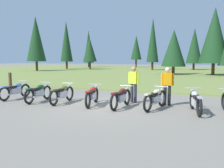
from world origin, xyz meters
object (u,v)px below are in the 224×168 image
object	(u,v)px
trail_marker_post	(10,83)
motorcycle_silver	(196,101)
motorcycle_red	(92,95)
motorcycle_cream	(155,98)
motorcycle_british_green	(39,92)
rider_near_row_end	(134,82)
motorcycle_olive	(62,93)
motorcycle_sky_blue	(15,90)
rider_checking_bike	(167,84)
motorcycle_maroon	(121,97)

from	to	relation	value
trail_marker_post	motorcycle_silver	bearing A→B (deg)	-5.97
motorcycle_red	motorcycle_cream	distance (m)	2.75
motorcycle_british_green	rider_near_row_end	bearing A→B (deg)	18.66
motorcycle_olive	motorcycle_silver	distance (m)	5.81
motorcycle_sky_blue	rider_checking_bike	size ratio (longest dim) A/B	1.26
motorcycle_olive	motorcycle_red	bearing A→B (deg)	1.28
rider_checking_bike	trail_marker_post	bearing A→B (deg)	179.56
motorcycle_olive	motorcycle_cream	world-z (taller)	same
motorcycle_red	rider_near_row_end	bearing A→B (deg)	40.56
motorcycle_silver	rider_checking_bike	world-z (taller)	rider_checking_bike
motorcycle_british_green	trail_marker_post	world-z (taller)	trail_marker_post
motorcycle_british_green	motorcycle_cream	bearing A→B (deg)	4.18
motorcycle_sky_blue	rider_checking_bike	distance (m)	7.51
rider_checking_bike	motorcycle_red	bearing A→B (deg)	-158.73
motorcycle_cream	motorcycle_silver	xyz separation A→B (m)	(1.54, -0.06, 0.00)
trail_marker_post	motorcycle_cream	bearing A→B (deg)	-6.66
motorcycle_sky_blue	motorcycle_cream	bearing A→B (deg)	1.86
motorcycle_olive	trail_marker_post	world-z (taller)	trail_marker_post
motorcycle_sky_blue	motorcycle_red	world-z (taller)	same
motorcycle_red	motorcycle_maroon	world-z (taller)	same
motorcycle_red	trail_marker_post	distance (m)	6.06
trail_marker_post	motorcycle_maroon	bearing A→B (deg)	-9.78
motorcycle_british_green	rider_near_row_end	size ratio (longest dim) A/B	1.26
motorcycle_cream	rider_near_row_end	size ratio (longest dim) A/B	1.24
motorcycle_british_green	motorcycle_maroon	size ratio (longest dim) A/B	1.00
motorcycle_red	rider_checking_bike	world-z (taller)	rider_checking_bike
motorcycle_silver	motorcycle_maroon	bearing A→B (deg)	-176.38
motorcycle_cream	motorcycle_olive	bearing A→B (deg)	-176.28
motorcycle_sky_blue	motorcycle_silver	bearing A→B (deg)	1.15
motorcycle_red	motorcycle_silver	distance (m)	4.29
motorcycle_british_green	motorcycle_olive	distance (m)	1.24
motorcycle_sky_blue	rider_near_row_end	bearing A→B (deg)	12.20
motorcycle_cream	rider_checking_bike	xyz separation A→B (m)	(0.31, 0.94, 0.51)
motorcycle_maroon	rider_near_row_end	distance (m)	1.38
motorcycle_british_green	rider_near_row_end	xyz separation A→B (m)	(4.25, 1.44, 0.51)
motorcycle_silver	rider_checking_bike	bearing A→B (deg)	141.04
motorcycle_olive	motorcycle_red	xyz separation A→B (m)	(1.53, 0.03, 0.00)
motorcycle_cream	rider_checking_bike	distance (m)	1.12
motorcycle_sky_blue	motorcycle_olive	size ratio (longest dim) A/B	1.00
rider_checking_bike	rider_near_row_end	bearing A→B (deg)	176.63
rider_checking_bike	trail_marker_post	xyz separation A→B (m)	(-8.97, 0.07, -0.33)
rider_near_row_end	trail_marker_post	world-z (taller)	rider_near_row_end
motorcycle_maroon	trail_marker_post	xyz separation A→B (m)	(-7.27, 1.25, 0.18)
motorcycle_sky_blue	motorcycle_cream	distance (m)	7.10
motorcycle_sky_blue	motorcycle_british_green	size ratio (longest dim) A/B	1.00
motorcycle_sky_blue	motorcycle_cream	size ratio (longest dim) A/B	1.01
motorcycle_british_green	motorcycle_silver	distance (m)	7.05
motorcycle_silver	rider_near_row_end	world-z (taller)	rider_near_row_end
motorcycle_sky_blue	motorcycle_olive	bearing A→B (deg)	-0.95
motorcycle_red	motorcycle_british_green	bearing A→B (deg)	-176.69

